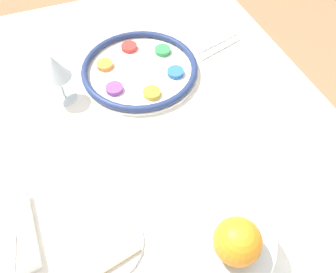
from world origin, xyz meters
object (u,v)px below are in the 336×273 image
at_px(napkin_roll, 26,229).
at_px(bread_plate, 105,243).
at_px(orange_fruit, 237,241).
at_px(seder_plate, 140,69).
at_px(fruit_stand, 214,239).
at_px(wine_glass, 55,68).

bearing_deg(napkin_roll, bread_plate, 60.39).
distance_m(orange_fruit, napkin_roll, 0.44).
relative_size(orange_fruit, napkin_roll, 0.47).
xyz_separation_m(bread_plate, napkin_roll, (-0.08, -0.15, 0.01)).
bearing_deg(napkin_roll, orange_fruit, 59.04).
bearing_deg(seder_plate, fruit_stand, -3.83).
xyz_separation_m(wine_glass, bread_plate, (0.45, 0.00, -0.10)).
distance_m(wine_glass, napkin_roll, 0.40).
bearing_deg(orange_fruit, fruit_stand, -153.35).
distance_m(seder_plate, bread_plate, 0.52).
distance_m(wine_glass, bread_plate, 0.46).
bearing_deg(wine_glass, orange_fruit, 20.01).
xyz_separation_m(fruit_stand, orange_fruit, (0.03, 0.02, 0.07)).
height_order(seder_plate, napkin_roll, napkin_roll).
xyz_separation_m(wine_glass, napkin_roll, (0.37, -0.15, -0.09)).
height_order(orange_fruit, napkin_roll, orange_fruit).
xyz_separation_m(fruit_stand, bread_plate, (-0.10, -0.19, -0.08)).
relative_size(wine_glass, orange_fruit, 1.87).
bearing_deg(orange_fruit, bread_plate, -121.89).
xyz_separation_m(seder_plate, napkin_roll, (0.39, -0.38, 0.00)).
xyz_separation_m(seder_plate, bread_plate, (0.47, -0.23, -0.01)).
xyz_separation_m(fruit_stand, napkin_roll, (-0.18, -0.34, -0.07)).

